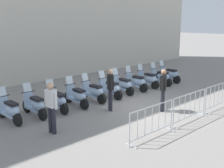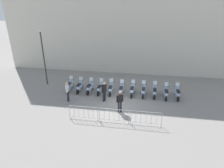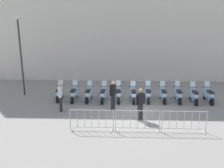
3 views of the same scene
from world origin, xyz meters
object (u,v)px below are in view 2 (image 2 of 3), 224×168
motorcycle_3 (100,89)px  motorcycle_10 (178,94)px  street_lamp (43,52)px  officer_near_row_end (67,90)px  motorcycle_6 (132,90)px  motorcycle_9 (166,93)px  motorcycle_4 (111,89)px  motorcycle_0 (70,86)px  barrier_segment_0 (84,113)px  motorcycle_7 (143,91)px  barrier_segment_1 (114,116)px  motorcycle_5 (121,90)px  motorcycle_2 (89,88)px  officer_by_barriers (104,91)px  officer_mid_plaza (120,101)px  motorcycle_1 (79,87)px  motorcycle_8 (154,92)px  barrier_segment_2 (146,119)px

motorcycle_3 → motorcycle_10: size_ratio=1.00×
street_lamp → officer_near_row_end: size_ratio=3.10×
motorcycle_6 → motorcycle_9: 2.91m
motorcycle_4 → street_lamp: street_lamp is taller
motorcycle_6 → motorcycle_10: size_ratio=1.00×
motorcycle_3 → motorcycle_10: bearing=-6.4°
motorcycle_0 → motorcycle_4: bearing=-8.1°
motorcycle_6 → barrier_segment_0: motorcycle_6 is taller
motorcycle_3 → officer_near_row_end: (-2.53, -1.50, 0.53)m
motorcycle_7 → barrier_segment_1: 4.81m
motorcycle_0 → motorcycle_5: 4.85m
motorcycle_5 → motorcycle_2: bearing=172.7°
motorcycle_7 → officer_near_row_end: (-6.40, -1.13, 0.53)m
motorcycle_6 → officer_near_row_end: size_ratio=0.99×
motorcycle_0 → motorcycle_2: 1.93m
officer_by_barriers → motorcycle_3: bearing=108.7°
motorcycle_5 → officer_mid_plaza: (-0.14, -2.92, 0.53)m
motorcycle_1 → motorcycle_8: size_ratio=1.00×
motorcycle_9 → barrier_segment_2: motorcycle_9 is taller
motorcycle_3 → officer_mid_plaza: bearing=-60.5°
officer_near_row_end → motorcycle_1: bearing=70.9°
officer_by_barriers → barrier_segment_1: bearing=-73.6°
barrier_segment_0 → barrier_segment_2: 4.36m
motorcycle_1 → motorcycle_5: 3.88m
motorcycle_8 → motorcycle_9: same height
motorcycle_0 → officer_by_barriers: officer_by_barriers is taller
barrier_segment_0 → motorcycle_10: bearing=24.8°
motorcycle_1 → motorcycle_0: bearing=168.5°
motorcycle_7 → barrier_segment_1: motorcycle_7 is taller
barrier_segment_1 → street_lamp: bearing=137.0°
barrier_segment_0 → officer_mid_plaza: size_ratio=1.20×
officer_by_barriers → officer_mid_plaza: bearing=-52.6°
motorcycle_10 → barrier_segment_0: 8.28m
motorcycle_2 → motorcycle_5: (2.89, -0.37, 0.00)m
motorcycle_0 → barrier_segment_1: (4.25, -4.99, 0.07)m
motorcycle_4 → motorcycle_3: bearing=177.1°
motorcycle_0 → motorcycle_5: bearing=-8.6°
barrier_segment_0 → officer_by_barriers: bearing=65.4°
motorcycle_6 → officer_near_row_end: bearing=-166.9°
motorcycle_1 → motorcycle_7: bearing=-6.7°
motorcycle_9 → officer_by_barriers: 5.35m
motorcycle_6 → motorcycle_2: bearing=174.4°
motorcycle_2 → officer_near_row_end: (-1.58, -1.64, 0.53)m
motorcycle_9 → officer_near_row_end: size_ratio=1.00×
motorcycle_5 → officer_mid_plaza: officer_mid_plaza is taller
motorcycle_7 → street_lamp: street_lamp is taller
motorcycle_4 → officer_mid_plaza: size_ratio=1.00×
motorcycle_1 → street_lamp: bearing=156.0°
motorcycle_2 → barrier_segment_1: (2.35, -4.64, 0.07)m
motorcycle_9 → officer_mid_plaza: (-3.98, -2.41, 0.53)m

